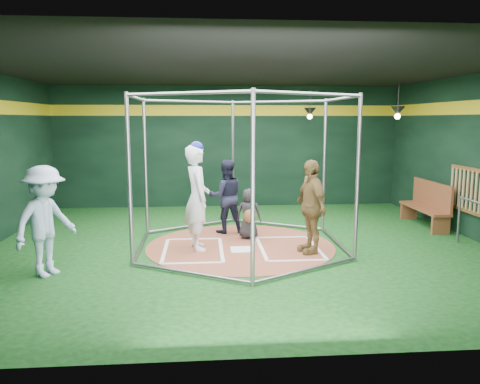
{
  "coord_description": "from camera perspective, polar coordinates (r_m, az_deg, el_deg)",
  "views": [
    {
      "loc": [
        -0.74,
        -9.17,
        2.55
      ],
      "look_at": [
        0.0,
        0.1,
        1.1
      ],
      "focal_mm": 35.0,
      "sensor_mm": 36.0,
      "label": 1
    }
  ],
  "objects": [
    {
      "name": "batting_cage",
      "position": [
        9.26,
        0.05,
        2.35
      ],
      "size": [
        4.05,
        4.67,
        3.0
      ],
      "color": "gray",
      "rests_on": "ground"
    },
    {
      "name": "batter_box_left",
      "position": [
        9.27,
        -5.73,
        -7.03
      ],
      "size": [
        1.17,
        1.77,
        0.01
      ],
      "color": "white",
      "rests_on": "clay_disc"
    },
    {
      "name": "visitor_leopard",
      "position": [
        9.01,
        8.61,
        -1.75
      ],
      "size": [
        0.66,
        1.12,
        1.79
      ],
      "primitive_type": "imported",
      "rotation": [
        0.0,
        0.0,
        -1.34
      ],
      "color": "#9D7E43",
      "rests_on": "clay_disc"
    },
    {
      "name": "bystander_blue",
      "position": [
        8.24,
        -22.66,
        -3.32
      ],
      "size": [
        1.18,
        1.36,
        1.82
      ],
      "primitive_type": "imported",
      "rotation": [
        0.0,
        0.0,
        1.04
      ],
      "color": "#ABC5E2",
      "rests_on": "ground"
    },
    {
      "name": "clay_disc",
      "position": [
        9.54,
        0.05,
        -6.6
      ],
      "size": [
        3.8,
        3.8,
        0.01
      ],
      "primitive_type": "cylinder",
      "color": "brown",
      "rests_on": "ground"
    },
    {
      "name": "bat_rack",
      "position": [
        11.22,
        25.81,
        0.29
      ],
      "size": [
        0.07,
        1.25,
        0.98
      ],
      "color": "brown",
      "rests_on": "room_shell"
    },
    {
      "name": "batter_box_right",
      "position": [
        9.42,
        5.98,
        -6.78
      ],
      "size": [
        1.17,
        1.77,
        0.01
      ],
      "color": "white",
      "rests_on": "clay_disc"
    },
    {
      "name": "dugout_bench",
      "position": [
        12.09,
        21.91,
        -1.3
      ],
      "size": [
        0.43,
        1.85,
        1.08
      ],
      "color": "brown",
      "rests_on": "ground"
    },
    {
      "name": "batter_figure",
      "position": [
        9.14,
        -5.25,
        -0.55
      ],
      "size": [
        0.64,
        0.83,
        2.12
      ],
      "color": "white",
      "rests_on": "clay_disc"
    },
    {
      "name": "steel_railing",
      "position": [
        10.24,
        26.67,
        -2.76
      ],
      "size": [
        0.05,
        1.13,
        0.98
      ],
      "color": "gray",
      "rests_on": "ground"
    },
    {
      "name": "catcher_figure",
      "position": [
        9.99,
        1.09,
        -2.67
      ],
      "size": [
        0.6,
        0.62,
        1.08
      ],
      "color": "black",
      "rests_on": "clay_disc"
    },
    {
      "name": "home_plate",
      "position": [
        9.25,
        0.2,
        -7.02
      ],
      "size": [
        0.43,
        0.43,
        0.01
      ],
      "primitive_type": "cube",
      "color": "white",
      "rests_on": "clay_disc"
    },
    {
      "name": "umpire",
      "position": [
        10.5,
        -1.74,
        -0.54
      ],
      "size": [
        0.88,
        0.73,
        1.65
      ],
      "primitive_type": "imported",
      "rotation": [
        0.0,
        0.0,
        3.28
      ],
      "color": "black",
      "rests_on": "clay_disc"
    },
    {
      "name": "pendant_lamp_far",
      "position": [
        12.14,
        18.68,
        9.31
      ],
      "size": [
        0.34,
        0.34,
        0.9
      ],
      "color": "black",
      "rests_on": "room_shell"
    },
    {
      "name": "room_shell",
      "position": [
        9.24,
        0.05,
        3.92
      ],
      "size": [
        10.1,
        9.1,
        3.53
      ],
      "color": "#0C360F",
      "rests_on": "ground"
    },
    {
      "name": "pendant_lamp_near",
      "position": [
        13.1,
        8.51,
        9.6
      ],
      "size": [
        0.34,
        0.34,
        0.9
      ],
      "color": "black",
      "rests_on": "room_shell"
    }
  ]
}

